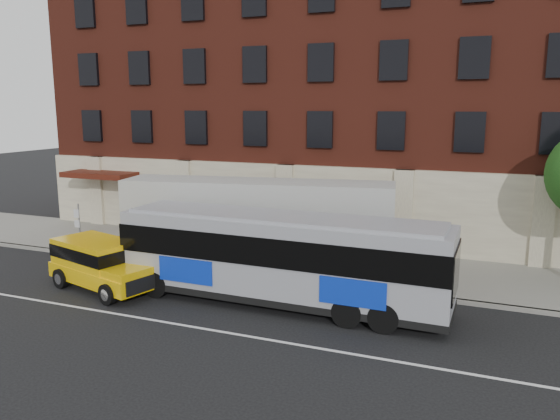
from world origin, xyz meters
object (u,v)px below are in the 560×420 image
at_px(sign_pole, 79,225).
at_px(yellow_suv, 100,261).
at_px(city_bus, 281,256).
at_px(shipping_container, 257,226).

bearing_deg(sign_pole, yellow_suv, -40.23).
height_order(city_bus, yellow_suv, city_bus).
height_order(city_bus, shipping_container, shipping_container).
bearing_deg(sign_pole, shipping_container, 7.32).
bearing_deg(yellow_suv, sign_pole, 139.77).
relative_size(sign_pole, shipping_container, 0.21).
distance_m(yellow_suv, shipping_container, 6.68).
distance_m(sign_pole, shipping_container, 8.97).
relative_size(city_bus, shipping_container, 1.01).
relative_size(city_bus, yellow_suv, 2.34).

